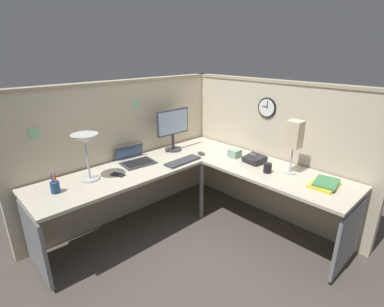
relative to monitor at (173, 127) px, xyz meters
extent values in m
plane|color=#4C443D|center=(-0.15, -0.64, -1.02)|extent=(6.80, 6.80, 0.00)
cube|color=beige|center=(-0.52, 0.23, -0.25)|extent=(2.57, 0.10, 1.55)
cube|color=tan|center=(-0.52, 0.23, 0.54)|extent=(2.57, 0.12, 0.03)
cube|color=beige|center=(0.72, -0.90, -0.25)|extent=(0.10, 2.37, 1.55)
cube|color=tan|center=(0.72, -0.90, 0.54)|extent=(0.12, 2.37, 0.03)
cube|color=beige|center=(-0.53, -0.17, -0.31)|extent=(2.35, 0.66, 0.03)
cube|color=beige|center=(0.32, -1.24, -0.31)|extent=(0.66, 1.49, 0.03)
cylinder|color=slate|center=(0.01, -0.48, -0.67)|extent=(0.05, 0.05, 0.70)
cube|color=slate|center=(-1.68, -0.17, -0.67)|extent=(0.03, 0.58, 0.60)
cube|color=slate|center=(0.32, -1.97, -0.67)|extent=(0.58, 0.03, 0.60)
cylinder|color=#38383D|center=(0.00, 0.00, -0.28)|extent=(0.20, 0.20, 0.02)
cylinder|color=#38383D|center=(0.00, 0.00, -0.18)|extent=(0.04, 0.04, 0.20)
cube|color=#38383D|center=(0.00, 0.00, 0.06)|extent=(0.46, 0.03, 0.30)
cube|color=#99B2D1|center=(0.00, -0.02, 0.06)|extent=(0.42, 0.01, 0.26)
cube|color=#38383D|center=(-0.56, -0.08, -0.29)|extent=(0.36, 0.27, 0.02)
cube|color=black|center=(-0.56, -0.08, -0.28)|extent=(0.31, 0.21, 0.00)
cube|color=#38383D|center=(-0.54, 0.14, -0.25)|extent=(0.34, 0.10, 0.22)
cube|color=#384C72|center=(-0.54, 0.13, -0.25)|extent=(0.31, 0.08, 0.18)
cube|color=#38383D|center=(-0.18, -0.38, -0.28)|extent=(0.44, 0.16, 0.02)
ellipsoid|color=#38383D|center=(0.13, -0.35, -0.28)|extent=(0.06, 0.10, 0.03)
cylinder|color=#B7BABF|center=(-1.11, -0.11, -0.29)|extent=(0.17, 0.17, 0.02)
cylinder|color=#B7BABF|center=(-1.11, -0.11, -0.09)|extent=(0.02, 0.02, 0.38)
cone|color=#B7BABF|center=(-1.11, -0.11, 0.11)|extent=(0.24, 0.24, 0.09)
cylinder|color=navy|center=(-1.44, -0.15, -0.24)|extent=(0.08, 0.08, 0.10)
cylinder|color=#1E1EB2|center=(-1.45, -0.14, -0.18)|extent=(0.01, 0.01, 0.13)
cylinder|color=#B21E1E|center=(-1.42, -0.16, -0.18)|extent=(0.01, 0.01, 0.13)
cylinder|color=#D8591E|center=(-1.43, -0.14, -0.17)|extent=(0.03, 0.03, 0.01)
cube|color=black|center=(-0.87, -0.20, -0.29)|extent=(0.11, 0.16, 0.01)
cube|color=#232326|center=(0.37, -0.92, -0.26)|extent=(0.21, 0.22, 0.10)
cube|color=#8CA58C|center=(0.37, -0.89, -0.22)|extent=(0.02, 0.09, 0.04)
cube|color=#232326|center=(0.36, -1.00, -0.24)|extent=(0.19, 0.06, 0.04)
cube|color=yellow|center=(0.35, -1.68, -0.28)|extent=(0.29, 0.22, 0.02)
cube|color=#3F7F4C|center=(0.36, -1.69, -0.26)|extent=(0.29, 0.23, 0.02)
cylinder|color=#B7BABF|center=(0.39, -1.33, -0.29)|extent=(0.11, 0.11, 0.01)
cylinder|color=#B7BABF|center=(0.39, -1.33, -0.15)|extent=(0.02, 0.02, 0.27)
cube|color=beige|center=(0.39, -1.33, 0.11)|extent=(0.13, 0.13, 0.26)
cylinder|color=black|center=(0.24, -1.16, -0.25)|extent=(0.08, 0.08, 0.10)
cube|color=#8CAD99|center=(0.35, -0.67, -0.25)|extent=(0.12, 0.12, 0.09)
cylinder|color=black|center=(0.67, -0.84, 0.26)|extent=(0.03, 0.22, 0.22)
cylinder|color=white|center=(0.65, -0.84, 0.26)|extent=(0.00, 0.19, 0.19)
cube|color=black|center=(0.65, -0.82, 0.27)|extent=(0.00, 0.06, 0.01)
cube|color=black|center=(0.65, -0.85, 0.29)|extent=(0.00, 0.01, 0.08)
cube|color=#8CCC99|center=(-0.37, 0.18, 0.29)|extent=(0.09, 0.00, 0.09)
cube|color=#8CCC99|center=(-1.44, 0.18, 0.16)|extent=(0.09, 0.00, 0.09)
camera|label=1|loc=(-2.10, -2.53, 0.86)|focal=26.64mm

